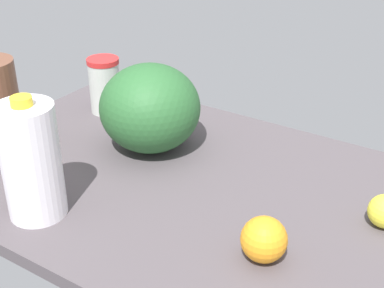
# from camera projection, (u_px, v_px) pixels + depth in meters

# --- Properties ---
(countertop) EXTENTS (1.20, 0.76, 0.03)m
(countertop) POSITION_uv_depth(u_px,v_px,m) (192.00, 189.00, 1.21)
(countertop) COLOR #4E464A
(countertop) RESTS_ON ground
(milk_jug) EXTENTS (0.12, 0.12, 0.26)m
(milk_jug) POSITION_uv_depth(u_px,v_px,m) (31.00, 161.00, 1.05)
(milk_jug) COLOR white
(milk_jug) RESTS_ON countertop
(watermelon) EXTENTS (0.25, 0.25, 0.22)m
(watermelon) POSITION_uv_depth(u_px,v_px,m) (150.00, 108.00, 1.30)
(watermelon) COLOR #295E2E
(watermelon) RESTS_ON countertop
(tumbler_cup) EXTENTS (0.09, 0.09, 0.16)m
(tumbler_cup) POSITION_uv_depth(u_px,v_px,m) (105.00, 85.00, 1.51)
(tumbler_cup) COLOR silver
(tumbler_cup) RESTS_ON countertop
(orange_loose) EXTENTS (0.09, 0.09, 0.09)m
(orange_loose) POSITION_uv_depth(u_px,v_px,m) (264.00, 239.00, 0.96)
(orange_loose) COLOR orange
(orange_loose) RESTS_ON countertop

